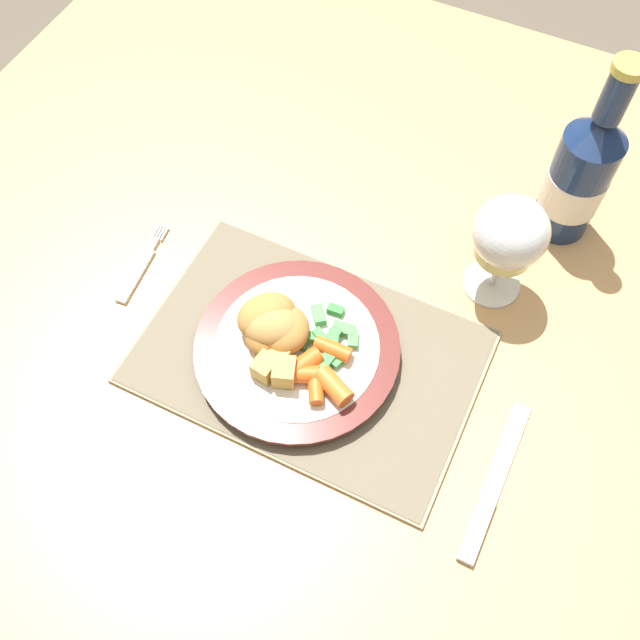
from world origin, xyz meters
The scene contains 12 objects.
ground_plane centered at (0.00, 0.00, 0.00)m, with size 6.00×6.00×0.00m, color brown.
dining_table centered at (0.00, 0.00, 0.66)m, with size 1.23×1.07×0.74m.
placemat centered at (0.01, -0.13, 0.74)m, with size 0.38×0.25×0.01m.
dinner_plate centered at (-0.01, -0.13, 0.76)m, with size 0.23×0.23×0.02m.
breaded_croquettes centered at (-0.04, -0.13, 0.79)m, with size 0.11×0.09×0.04m.
green_beans_pile centered at (0.02, -0.11, 0.77)m, with size 0.07×0.09×0.02m.
glazed_carrots centered at (0.03, -0.15, 0.78)m, with size 0.09×0.08×0.02m.
fork centered at (-0.23, -0.11, 0.74)m, with size 0.03×0.12×0.01m.
table_knife centered at (0.25, -0.19, 0.74)m, with size 0.02×0.19×0.01m.
wine_glass centered at (0.16, 0.06, 0.84)m, with size 0.08×0.08×0.15m.
bottle centered at (0.21, 0.19, 0.83)m, with size 0.07×0.07×0.25m.
roast_potatoes centered at (-0.01, -0.17, 0.78)m, with size 0.05×0.05×0.03m.
Camera 1 is at (0.18, -0.45, 1.47)m, focal length 40.00 mm.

